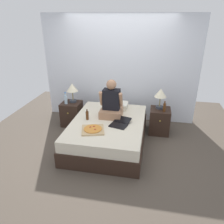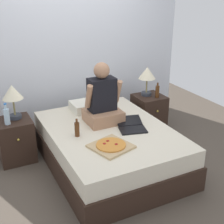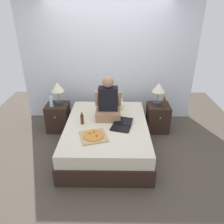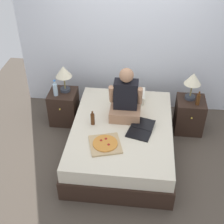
{
  "view_description": "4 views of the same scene",
  "coord_description": "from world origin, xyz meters",
  "px_view_note": "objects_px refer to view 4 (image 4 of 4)",
  "views": [
    {
      "loc": [
        0.83,
        -3.81,
        2.46
      ],
      "look_at": [
        0.08,
        0.02,
        0.71
      ],
      "focal_mm": 35.0,
      "sensor_mm": 36.0,
      "label": 1
    },
    {
      "loc": [
        -1.52,
        -3.13,
        2.2
      ],
      "look_at": [
        0.02,
        -0.04,
        0.75
      ],
      "focal_mm": 50.0,
      "sensor_mm": 36.0,
      "label": 2
    },
    {
      "loc": [
        0.14,
        -3.32,
        2.39
      ],
      "look_at": [
        0.1,
        -0.09,
        0.79
      ],
      "focal_mm": 35.0,
      "sensor_mm": 36.0,
      "label": 3
    },
    {
      "loc": [
        0.24,
        -3.44,
        3.31
      ],
      "look_at": [
        -0.14,
        -0.02,
        0.76
      ],
      "focal_mm": 50.0,
      "sensor_mm": 36.0,
      "label": 4
    }
  ],
  "objects_px": {
    "lamp_on_right_nightstand": "(193,81)",
    "laptop": "(140,131)",
    "beer_bottle": "(198,99)",
    "beer_bottle_on_bed": "(93,119)",
    "nightstand_left": "(64,107)",
    "nightstand_right": "(189,115)",
    "water_bottle": "(55,89)",
    "bed": "(122,139)",
    "pizza_box": "(105,144)",
    "person_seated": "(126,100)",
    "lamp_on_left_nightstand": "(64,73)"
  },
  "relations": [
    {
      "from": "lamp_on_right_nightstand",
      "to": "laptop",
      "type": "height_order",
      "value": "lamp_on_right_nightstand"
    },
    {
      "from": "beer_bottle",
      "to": "beer_bottle_on_bed",
      "type": "distance_m",
      "value": 1.63
    },
    {
      "from": "nightstand_left",
      "to": "nightstand_right",
      "type": "bearing_deg",
      "value": 0.0
    },
    {
      "from": "water_bottle",
      "to": "laptop",
      "type": "height_order",
      "value": "water_bottle"
    },
    {
      "from": "bed",
      "to": "pizza_box",
      "type": "bearing_deg",
      "value": -113.45
    },
    {
      "from": "bed",
      "to": "nightstand_right",
      "type": "distance_m",
      "value": 1.24
    },
    {
      "from": "nightstand_right",
      "to": "laptop",
      "type": "relative_size",
      "value": 1.17
    },
    {
      "from": "nightstand_left",
      "to": "person_seated",
      "type": "distance_m",
      "value": 1.26
    },
    {
      "from": "beer_bottle_on_bed",
      "to": "nightstand_left",
      "type": "bearing_deg",
      "value": 131.55
    },
    {
      "from": "lamp_on_right_nightstand",
      "to": "pizza_box",
      "type": "distance_m",
      "value": 1.7
    },
    {
      "from": "beer_bottle_on_bed",
      "to": "water_bottle",
      "type": "bearing_deg",
      "value": 139.07
    },
    {
      "from": "lamp_on_left_nightstand",
      "to": "beer_bottle",
      "type": "relative_size",
      "value": 1.96
    },
    {
      "from": "laptop",
      "to": "beer_bottle_on_bed",
      "type": "bearing_deg",
      "value": 171.65
    },
    {
      "from": "nightstand_left",
      "to": "lamp_on_left_nightstand",
      "type": "distance_m",
      "value": 0.61
    },
    {
      "from": "bed",
      "to": "lamp_on_right_nightstand",
      "type": "bearing_deg",
      "value": 36.01
    },
    {
      "from": "nightstand_left",
      "to": "water_bottle",
      "type": "relative_size",
      "value": 2.05
    },
    {
      "from": "nightstand_left",
      "to": "beer_bottle_on_bed",
      "type": "bearing_deg",
      "value": -48.45
    },
    {
      "from": "nightstand_left",
      "to": "nightstand_right",
      "type": "distance_m",
      "value": 2.06
    },
    {
      "from": "bed",
      "to": "person_seated",
      "type": "distance_m",
      "value": 0.6
    },
    {
      "from": "person_seated",
      "to": "beer_bottle_on_bed",
      "type": "distance_m",
      "value": 0.54
    },
    {
      "from": "pizza_box",
      "to": "bed",
      "type": "bearing_deg",
      "value": 66.55
    },
    {
      "from": "bed",
      "to": "beer_bottle",
      "type": "relative_size",
      "value": 8.52
    },
    {
      "from": "lamp_on_right_nightstand",
      "to": "bed",
      "type": "bearing_deg",
      "value": -143.99
    },
    {
      "from": "laptop",
      "to": "beer_bottle_on_bed",
      "type": "xyz_separation_m",
      "value": [
        -0.68,
        0.1,
        0.07
      ]
    },
    {
      "from": "lamp_on_right_nightstand",
      "to": "nightstand_right",
      "type": "bearing_deg",
      "value": -59.07
    },
    {
      "from": "bed",
      "to": "lamp_on_left_nightstand",
      "type": "relative_size",
      "value": 4.36
    },
    {
      "from": "bed",
      "to": "laptop",
      "type": "xyz_separation_m",
      "value": [
        0.26,
        -0.11,
        0.28
      ]
    },
    {
      "from": "water_bottle",
      "to": "laptop",
      "type": "bearing_deg",
      "value": -27.03
    },
    {
      "from": "beer_bottle_on_bed",
      "to": "bed",
      "type": "bearing_deg",
      "value": 1.43
    },
    {
      "from": "beer_bottle",
      "to": "laptop",
      "type": "height_order",
      "value": "beer_bottle"
    },
    {
      "from": "lamp_on_right_nightstand",
      "to": "beer_bottle_on_bed",
      "type": "bearing_deg",
      "value": -152.57
    },
    {
      "from": "nightstand_right",
      "to": "beer_bottle",
      "type": "relative_size",
      "value": 2.46
    },
    {
      "from": "bed",
      "to": "beer_bottle",
      "type": "height_order",
      "value": "beer_bottle"
    },
    {
      "from": "person_seated",
      "to": "beer_bottle_on_bed",
      "type": "height_order",
      "value": "person_seated"
    },
    {
      "from": "lamp_on_left_nightstand",
      "to": "nightstand_right",
      "type": "relative_size",
      "value": 0.79
    },
    {
      "from": "nightstand_right",
      "to": "lamp_on_right_nightstand",
      "type": "distance_m",
      "value": 0.61
    },
    {
      "from": "nightstand_left",
      "to": "person_seated",
      "type": "bearing_deg",
      "value": -22.85
    },
    {
      "from": "nightstand_right",
      "to": "beer_bottle",
      "type": "bearing_deg",
      "value": -54.99
    },
    {
      "from": "lamp_on_left_nightstand",
      "to": "nightstand_right",
      "type": "xyz_separation_m",
      "value": [
        2.02,
        -0.05,
        -0.61
      ]
    },
    {
      "from": "nightstand_left",
      "to": "lamp_on_right_nightstand",
      "type": "xyz_separation_m",
      "value": [
        2.03,
        0.05,
        0.61
      ]
    },
    {
      "from": "bed",
      "to": "nightstand_left",
      "type": "bearing_deg",
      "value": 146.69
    },
    {
      "from": "water_bottle",
      "to": "lamp_on_right_nightstand",
      "type": "bearing_deg",
      "value": 3.79
    },
    {
      "from": "water_bottle",
      "to": "bed",
      "type": "bearing_deg",
      "value": -27.88
    },
    {
      "from": "lamp_on_left_nightstand",
      "to": "lamp_on_right_nightstand",
      "type": "relative_size",
      "value": 1.0
    },
    {
      "from": "bed",
      "to": "laptop",
      "type": "distance_m",
      "value": 0.4
    },
    {
      "from": "nightstand_right",
      "to": "lamp_on_left_nightstand",
      "type": "bearing_deg",
      "value": 178.58
    },
    {
      "from": "water_bottle",
      "to": "person_seated",
      "type": "bearing_deg",
      "value": -17.36
    },
    {
      "from": "water_bottle",
      "to": "beer_bottle_on_bed",
      "type": "bearing_deg",
      "value": -40.93
    },
    {
      "from": "water_bottle",
      "to": "lamp_on_left_nightstand",
      "type": "bearing_deg",
      "value": 49.4
    },
    {
      "from": "nightstand_right",
      "to": "pizza_box",
      "type": "height_order",
      "value": "nightstand_right"
    }
  ]
}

